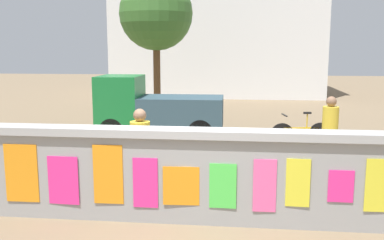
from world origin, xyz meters
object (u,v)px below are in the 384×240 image
object	(u,v)px
bicycle_far	(301,134)
person_bystander	(140,145)
bicycle_near	(73,168)
motorcycle	(222,152)
tree_roadside	(156,14)
auto_rickshaw_truck	(154,108)
person_walking	(330,126)

from	to	relation	value
bicycle_far	person_bystander	world-z (taller)	person_bystander
bicycle_near	person_bystander	world-z (taller)	person_bystander
bicycle_near	bicycle_far	bearing A→B (deg)	39.41
motorcycle	person_bystander	bearing A→B (deg)	-125.36
bicycle_near	person_bystander	distance (m)	1.71
bicycle_far	tree_roadside	world-z (taller)	tree_roadside
auto_rickshaw_truck	tree_roadside	xyz separation A→B (m)	(-0.94, 5.28, 3.11)
auto_rickshaw_truck	person_bystander	xyz separation A→B (m)	(0.82, -5.20, 0.09)
motorcycle	bicycle_near	size ratio (longest dim) A/B	1.15
bicycle_near	person_bystander	size ratio (longest dim) A/B	1.02
motorcycle	tree_roadside	size ratio (longest dim) A/B	0.34
bicycle_far	person_bystander	bearing A→B (deg)	-126.09
person_bystander	tree_roadside	world-z (taller)	tree_roadside
auto_rickshaw_truck	tree_roadside	distance (m)	6.20
person_walking	bicycle_near	bearing A→B (deg)	-161.33
auto_rickshaw_truck	bicycle_far	distance (m)	4.23
bicycle_near	person_bystander	bearing A→B (deg)	-23.08
bicycle_far	tree_roadside	distance (m)	8.61
motorcycle	bicycle_far	xyz separation A→B (m)	(2.01, 2.71, -0.10)
auto_rickshaw_truck	person_bystander	bearing A→B (deg)	-81.08
motorcycle	bicycle_near	world-z (taller)	bicycle_near
person_walking	tree_roadside	size ratio (longest dim) A/B	0.29
bicycle_near	person_walking	distance (m)	5.40
auto_rickshaw_truck	person_bystander	world-z (taller)	auto_rickshaw_truck
bicycle_far	person_walking	bearing A→B (deg)	-82.56
motorcycle	bicycle_far	bearing A→B (deg)	53.42
person_walking	tree_roadside	bearing A→B (deg)	123.43
person_bystander	motorcycle	bearing A→B (deg)	54.64
bicycle_far	tree_roadside	xyz separation A→B (m)	(-5.08, 5.91, 3.65)
auto_rickshaw_truck	bicycle_far	size ratio (longest dim) A/B	2.15
motorcycle	person_bystander	size ratio (longest dim) A/B	1.17
person_walking	motorcycle	bearing A→B (deg)	-168.07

